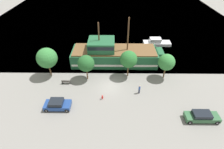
# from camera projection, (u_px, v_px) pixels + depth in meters

# --- Properties ---
(ground_plane) EXTENTS (160.00, 160.00, 0.00)m
(ground_plane) POSITION_uv_depth(u_px,v_px,m) (109.00, 86.00, 31.43)
(ground_plane) COLOR gray
(water_surface) EXTENTS (80.00, 80.00, 0.00)m
(water_surface) POSITION_uv_depth(u_px,v_px,m) (112.00, 11.00, 66.65)
(water_surface) COLOR slate
(water_surface) RESTS_ON ground
(pirate_ship) EXTENTS (18.95, 5.91, 9.80)m
(pirate_ship) POSITION_uv_depth(u_px,v_px,m) (113.00, 54.00, 36.76)
(pirate_ship) COLOR #1E5633
(pirate_ship) RESTS_ON water_surface
(moored_boat_dockside) EXTENTS (6.76, 2.44, 1.76)m
(moored_boat_dockside) POSITION_uv_depth(u_px,v_px,m) (156.00, 42.00, 44.12)
(moored_boat_dockside) COLOR silver
(moored_boat_dockside) RESTS_ON water_surface
(parked_car_curb_front) EXTENTS (4.81, 1.77, 1.47)m
(parked_car_curb_front) POSITION_uv_depth(u_px,v_px,m) (202.00, 116.00, 25.03)
(parked_car_curb_front) COLOR #2D5B38
(parked_car_curb_front) RESTS_ON ground_plane
(parked_car_curb_mid) EXTENTS (4.02, 1.99, 1.50)m
(parked_car_curb_mid) POSITION_uv_depth(u_px,v_px,m) (57.00, 104.00, 26.90)
(parked_car_curb_mid) COLOR navy
(parked_car_curb_mid) RESTS_ON ground_plane
(fire_hydrant) EXTENTS (0.42, 0.25, 0.76)m
(fire_hydrant) POSITION_uv_depth(u_px,v_px,m) (102.00, 97.00, 28.67)
(fire_hydrant) COLOR red
(fire_hydrant) RESTS_ON ground_plane
(bench_promenade_east) EXTENTS (1.54, 0.45, 0.85)m
(bench_promenade_east) POSITION_uv_depth(u_px,v_px,m) (66.00, 82.00, 31.81)
(bench_promenade_east) COLOR #4C4742
(bench_promenade_east) RESTS_ON ground_plane
(pedestrian_walking_near) EXTENTS (0.32, 0.32, 1.67)m
(pedestrian_walking_near) POSITION_uv_depth(u_px,v_px,m) (139.00, 89.00, 29.55)
(pedestrian_walking_near) COLOR #232838
(pedestrian_walking_near) RESTS_ON ground_plane
(tree_row_east) EXTENTS (3.75, 3.75, 5.77)m
(tree_row_east) POSITION_uv_depth(u_px,v_px,m) (47.00, 58.00, 31.83)
(tree_row_east) COLOR brown
(tree_row_east) RESTS_ON ground_plane
(tree_row_mideast) EXTENTS (3.03, 3.03, 4.95)m
(tree_row_mideast) POSITION_uv_depth(u_px,v_px,m) (86.00, 63.00, 31.22)
(tree_row_mideast) COLOR brown
(tree_row_mideast) RESTS_ON ground_plane
(tree_row_midwest) EXTENTS (3.17, 3.17, 5.32)m
(tree_row_midwest) POSITION_uv_depth(u_px,v_px,m) (129.00, 59.00, 31.78)
(tree_row_midwest) COLOR brown
(tree_row_midwest) RESTS_ON ground_plane
(tree_row_west) EXTENTS (3.03, 3.03, 4.98)m
(tree_row_west) POSITION_uv_depth(u_px,v_px,m) (167.00, 62.00, 31.50)
(tree_row_west) COLOR brown
(tree_row_west) RESTS_ON ground_plane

